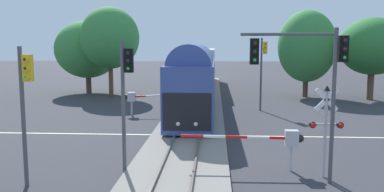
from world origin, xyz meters
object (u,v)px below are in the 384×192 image
(crossing_gate_near, at_px, (279,139))
(traffic_signal_near_right, at_px, (309,68))
(oak_behind_train, at_px, (110,38))
(pine_left_background, at_px, (88,49))
(commuter_train, at_px, (200,71))
(oak_far_right, at_px, (307,46))
(crossing_signal_mast, at_px, (326,122))
(traffic_signal_median, at_px, (126,86))
(traffic_signal_near_left, at_px, (25,94))
(maple_right_background, at_px, (373,46))
(traffic_signal_far_side, at_px, (263,62))
(crossing_gate_far, at_px, (141,97))

(crossing_gate_near, relative_size, traffic_signal_near_right, 0.88)
(oak_behind_train, bearing_deg, pine_left_background, 137.11)
(commuter_train, height_order, oak_far_right, oak_far_right)
(crossing_signal_mast, distance_m, pine_left_background, 33.93)
(traffic_signal_median, distance_m, traffic_signal_near_left, 3.89)
(maple_right_background, distance_m, oak_behind_train, 26.42)
(commuter_train, bearing_deg, traffic_signal_far_side, -53.46)
(traffic_signal_median, bearing_deg, oak_far_right, 62.82)
(commuter_train, distance_m, oak_behind_train, 9.97)
(crossing_gate_near, height_order, traffic_signal_near_right, traffic_signal_near_right)
(crossing_signal_mast, relative_size, oak_far_right, 0.42)
(oak_behind_train, bearing_deg, traffic_signal_median, -73.76)
(traffic_signal_far_side, distance_m, pine_left_background, 21.53)
(crossing_gate_far, height_order, pine_left_background, pine_left_background)
(pine_left_background, bearing_deg, maple_right_background, -7.70)
(maple_right_background, bearing_deg, traffic_signal_near_left, -131.18)
(traffic_signal_median, height_order, traffic_signal_near_right, traffic_signal_near_right)
(crossing_gate_far, xyz_separation_m, traffic_signal_near_left, (-1.42, -15.71, 2.18))
(oak_behind_train, bearing_deg, crossing_signal_mast, -58.20)
(traffic_signal_far_side, xyz_separation_m, maple_right_background, (11.54, 7.30, 1.28))
(crossing_gate_near, bearing_deg, crossing_signal_mast, -24.39)
(crossing_gate_near, xyz_separation_m, traffic_signal_near_right, (0.82, -1.50, 3.18))
(crossing_gate_far, bearing_deg, commuter_train, 67.98)
(commuter_train, xyz_separation_m, crossing_gate_near, (4.34, -23.37, -1.40))
(traffic_signal_median, bearing_deg, commuter_train, 84.89)
(crossing_gate_near, height_order, crossing_signal_mast, crossing_signal_mast)
(traffic_signal_near_right, xyz_separation_m, maple_right_background, (11.87, 24.77, 0.71))
(commuter_train, relative_size, traffic_signal_far_side, 6.60)
(traffic_signal_near_left, relative_size, oak_far_right, 0.60)
(oak_far_right, bearing_deg, traffic_signal_near_right, -102.53)
(traffic_signal_far_side, xyz_separation_m, oak_behind_train, (-14.85, 8.14, 2.14))
(traffic_signal_far_side, relative_size, oak_far_right, 0.67)
(crossing_gate_near, bearing_deg, traffic_signal_near_left, -165.56)
(oak_behind_train, distance_m, pine_left_background, 4.85)
(pine_left_background, xyz_separation_m, oak_far_right, (23.86, -2.20, 0.37))
(traffic_signal_far_side, bearing_deg, traffic_signal_median, -114.70)
(crossing_gate_far, bearing_deg, maple_right_background, 25.52)
(traffic_signal_near_left, height_order, traffic_signal_far_side, traffic_signal_far_side)
(traffic_signal_near_left, bearing_deg, maple_right_background, 48.82)
(crossing_gate_far, distance_m, pine_left_background, 16.94)
(commuter_train, xyz_separation_m, traffic_signal_far_side, (5.49, -7.41, 1.22))
(maple_right_background, xyz_separation_m, oak_far_right, (-5.96, 1.83, 0.01))
(traffic_signal_near_right, bearing_deg, commuter_train, 101.71)
(traffic_signal_far_side, height_order, oak_far_right, oak_far_right)
(commuter_train, bearing_deg, pine_left_background, 162.97)
(traffic_signal_near_right, distance_m, oak_far_right, 27.25)
(traffic_signal_median, xyz_separation_m, traffic_signal_far_side, (7.64, 16.61, 0.26))
(crossing_signal_mast, relative_size, traffic_signal_far_side, 0.64)
(traffic_signal_near_right, xyz_separation_m, oak_far_right, (5.91, 26.59, 0.72))
(crossing_signal_mast, distance_m, maple_right_background, 26.59)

